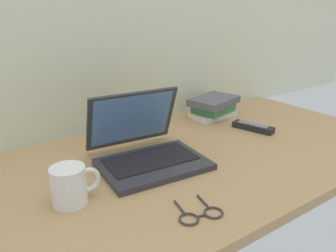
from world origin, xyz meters
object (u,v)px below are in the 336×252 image
at_px(book_stack, 214,106).
at_px(coffee_mug, 70,185).
at_px(laptop, 145,147).
at_px(eyeglasses, 201,215).
at_px(remote_control_near, 253,127).

bearing_deg(book_stack, coffee_mug, -157.64).
distance_m(laptop, book_stack, 0.51).
distance_m(eyeglasses, book_stack, 0.74).
distance_m(coffee_mug, eyeglasses, 0.32).
bearing_deg(eyeglasses, laptop, 81.50).
bearing_deg(book_stack, eyeglasses, -134.29).
bearing_deg(remote_control_near, laptop, 179.30).
relative_size(laptop, remote_control_near, 1.97).
height_order(laptop, book_stack, laptop).
height_order(eyeglasses, book_stack, book_stack).
height_order(laptop, eyeglasses, laptop).
distance_m(coffee_mug, book_stack, 0.80).
height_order(coffee_mug, remote_control_near, coffee_mug).
height_order(remote_control_near, book_stack, book_stack).
bearing_deg(eyeglasses, remote_control_near, 30.81).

